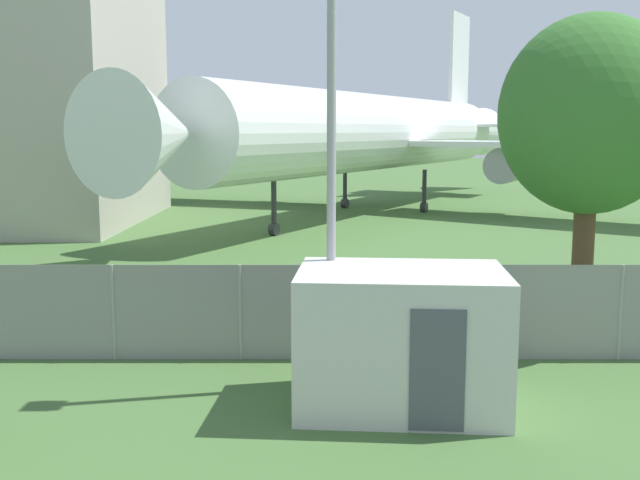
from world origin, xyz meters
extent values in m
cylinder|color=gray|center=(-2.55, 10.46, 0.97)|extent=(0.07, 0.07, 1.94)
cylinder|color=gray|center=(0.00, 10.46, 0.97)|extent=(0.07, 0.07, 1.94)
cylinder|color=gray|center=(2.55, 10.46, 0.97)|extent=(0.07, 0.07, 1.94)
cylinder|color=gray|center=(5.09, 10.46, 0.97)|extent=(0.07, 0.07, 1.94)
cylinder|color=gray|center=(7.64, 10.46, 0.97)|extent=(0.07, 0.07, 1.94)
cube|color=gray|center=(0.00, 10.46, 0.97)|extent=(56.00, 0.01, 1.94)
cylinder|color=white|center=(4.51, 37.55, 4.47)|extent=(18.82, 30.27, 4.15)
cone|color=white|center=(-4.05, 21.56, 4.47)|extent=(5.61, 5.61, 4.15)
cone|color=white|center=(13.32, 53.99, 4.47)|extent=(5.74, 6.33, 3.73)
cube|color=white|center=(13.47, 34.57, 3.85)|extent=(14.32, 12.16, 0.30)
cylinder|color=#939399|center=(11.74, 35.92, 2.76)|extent=(3.41, 4.17, 1.87)
cube|color=white|center=(-2.93, 43.35, 3.85)|extent=(15.12, 9.21, 0.30)
cylinder|color=#939399|center=(-0.84, 42.66, 2.76)|extent=(3.41, 4.17, 1.87)
cube|color=white|center=(11.61, 50.79, 9.65)|extent=(1.97, 3.40, 6.22)
cube|color=white|center=(11.51, 50.60, 4.88)|extent=(9.61, 7.23, 0.20)
cylinder|color=#2D2D33|center=(-0.42, 28.35, 1.20)|extent=(0.24, 0.24, 2.40)
cylinder|color=#2D2D33|center=(-0.42, 28.35, 0.28)|extent=(0.53, 0.64, 0.56)
cylinder|color=#2D2D33|center=(7.47, 37.79, 1.20)|extent=(0.24, 0.24, 2.40)
cylinder|color=#2D2D33|center=(7.47, 37.79, 0.28)|extent=(0.53, 0.64, 0.56)
cylinder|color=#2D2D33|center=(3.08, 40.14, 1.20)|extent=(0.24, 0.24, 2.40)
cylinder|color=#2D2D33|center=(3.08, 40.14, 0.28)|extent=(0.53, 0.64, 0.56)
cube|color=silver|center=(2.95, 7.91, 1.16)|extent=(3.58, 2.58, 2.32)
cube|color=#4C515B|center=(3.37, 6.70, 1.00)|extent=(0.84, 0.09, 1.90)
cylinder|color=brown|center=(7.41, 12.13, 1.63)|extent=(0.47, 0.47, 3.26)
ellipsoid|color=#38702D|center=(7.41, 12.13, 4.92)|extent=(3.90, 3.90, 4.29)
cylinder|color=#99999E|center=(1.80, 8.89, 3.75)|extent=(0.16, 0.16, 7.50)
camera|label=1|loc=(1.60, -4.16, 4.60)|focal=42.00mm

